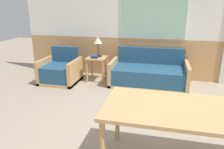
# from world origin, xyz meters

# --- Properties ---
(ground_plane) EXTENTS (16.00, 16.00, 0.00)m
(ground_plane) POSITION_xyz_m (0.00, 0.00, 0.00)
(ground_plane) COLOR gray
(wall_back) EXTENTS (7.20, 0.09, 2.70)m
(wall_back) POSITION_xyz_m (-0.01, 2.63, 1.36)
(wall_back) COLOR tan
(wall_back) RESTS_ON ground_plane
(couch) EXTENTS (1.77, 0.90, 0.81)m
(couch) POSITION_xyz_m (-0.28, 2.08, 0.25)
(couch) COLOR tan
(couch) RESTS_ON ground_plane
(armchair) EXTENTS (0.86, 0.81, 0.82)m
(armchair) POSITION_xyz_m (-2.37, 1.78, 0.26)
(armchair) COLOR tan
(armchair) RESTS_ON ground_plane
(side_table) EXTENTS (0.46, 0.46, 0.59)m
(side_table) POSITION_xyz_m (-1.54, 2.09, 0.47)
(side_table) COLOR tan
(side_table) RESTS_ON ground_plane
(table_lamp) EXTENTS (0.21, 0.21, 0.48)m
(table_lamp) POSITION_xyz_m (-1.53, 2.17, 0.96)
(table_lamp) COLOR black
(table_lamp) RESTS_ON side_table
(book_stack) EXTENTS (0.18, 0.18, 0.05)m
(book_stack) POSITION_xyz_m (-1.57, 2.02, 0.62)
(book_stack) COLOR black
(book_stack) RESTS_ON side_table
(dining_table) EXTENTS (2.16, 0.88, 0.77)m
(dining_table) POSITION_xyz_m (0.49, -0.62, 0.70)
(dining_table) COLOR tan
(dining_table) RESTS_ON ground_plane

